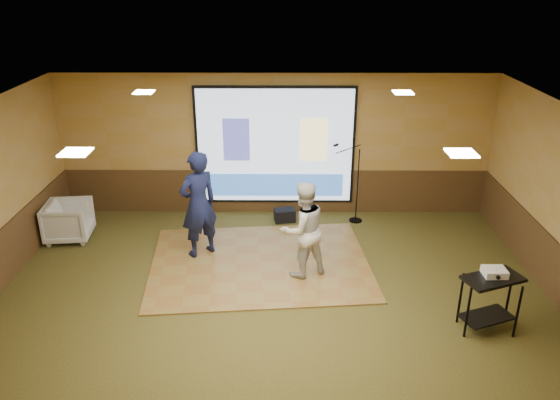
{
  "coord_description": "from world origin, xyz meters",
  "views": [
    {
      "loc": [
        0.18,
        -7.42,
        4.9
      ],
      "look_at": [
        0.12,
        1.05,
        1.3
      ],
      "focal_mm": 35.0,
      "sensor_mm": 36.0,
      "label": 1
    }
  ],
  "objects_px": {
    "dance_floor": "(260,263)",
    "player_left": "(198,204)",
    "player_right": "(303,230)",
    "projector_screen": "(275,148)",
    "av_table": "(490,294)",
    "projector": "(495,272)",
    "banquet_chair": "(69,221)",
    "duffel_bag": "(285,215)",
    "mic_stand": "(354,199)"
  },
  "relations": [
    {
      "from": "banquet_chair",
      "to": "av_table",
      "type": "bearing_deg",
      "value": -117.43
    },
    {
      "from": "player_right",
      "to": "av_table",
      "type": "relative_size",
      "value": 1.91
    },
    {
      "from": "player_left",
      "to": "av_table",
      "type": "relative_size",
      "value": 2.24
    },
    {
      "from": "player_right",
      "to": "player_left",
      "type": "bearing_deg",
      "value": -47.81
    },
    {
      "from": "dance_floor",
      "to": "projector",
      "type": "height_order",
      "value": "projector"
    },
    {
      "from": "dance_floor",
      "to": "banquet_chair",
      "type": "bearing_deg",
      "value": 165.61
    },
    {
      "from": "player_right",
      "to": "duffel_bag",
      "type": "distance_m",
      "value": 2.34
    },
    {
      "from": "player_left",
      "to": "projector",
      "type": "bearing_deg",
      "value": 116.35
    },
    {
      "from": "dance_floor",
      "to": "av_table",
      "type": "height_order",
      "value": "av_table"
    },
    {
      "from": "banquet_chair",
      "to": "duffel_bag",
      "type": "distance_m",
      "value": 4.3
    },
    {
      "from": "dance_floor",
      "to": "banquet_chair",
      "type": "distance_m",
      "value": 3.9
    },
    {
      "from": "av_table",
      "to": "projector_screen",
      "type": "bearing_deg",
      "value": 126.98
    },
    {
      "from": "projector",
      "to": "duffel_bag",
      "type": "distance_m",
      "value": 4.8
    },
    {
      "from": "player_left",
      "to": "banquet_chair",
      "type": "bearing_deg",
      "value": -51.12
    },
    {
      "from": "player_left",
      "to": "projector",
      "type": "height_order",
      "value": "player_left"
    },
    {
      "from": "projector",
      "to": "mic_stand",
      "type": "xyz_separation_m",
      "value": [
        -1.53,
        3.69,
        -0.44
      ]
    },
    {
      "from": "duffel_bag",
      "to": "player_left",
      "type": "bearing_deg",
      "value": -136.36
    },
    {
      "from": "projector_screen",
      "to": "projector",
      "type": "xyz_separation_m",
      "value": [
        3.18,
        -4.13,
        -0.54
      ]
    },
    {
      "from": "projector_screen",
      "to": "av_table",
      "type": "xyz_separation_m",
      "value": [
        3.15,
        -4.18,
        -0.87
      ]
    },
    {
      "from": "banquet_chair",
      "to": "duffel_bag",
      "type": "bearing_deg",
      "value": -84.09
    },
    {
      "from": "player_left",
      "to": "av_table",
      "type": "height_order",
      "value": "player_left"
    },
    {
      "from": "projector",
      "to": "player_right",
      "type": "bearing_deg",
      "value": 149.63
    },
    {
      "from": "mic_stand",
      "to": "projector_screen",
      "type": "bearing_deg",
      "value": 171.1
    },
    {
      "from": "projector_screen",
      "to": "mic_stand",
      "type": "height_order",
      "value": "projector_screen"
    },
    {
      "from": "projector",
      "to": "mic_stand",
      "type": "height_order",
      "value": "mic_stand"
    },
    {
      "from": "dance_floor",
      "to": "player_right",
      "type": "xyz_separation_m",
      "value": [
        0.75,
        -0.39,
        0.86
      ]
    },
    {
      "from": "player_right",
      "to": "duffel_bag",
      "type": "height_order",
      "value": "player_right"
    },
    {
      "from": "dance_floor",
      "to": "player_left",
      "type": "distance_m",
      "value": 1.53
    },
    {
      "from": "player_right",
      "to": "dance_floor",
      "type": "bearing_deg",
      "value": -53.95
    },
    {
      "from": "projector_screen",
      "to": "player_left",
      "type": "height_order",
      "value": "projector_screen"
    },
    {
      "from": "player_left",
      "to": "player_right",
      "type": "xyz_separation_m",
      "value": [
        1.85,
        -0.72,
        -0.15
      ]
    },
    {
      "from": "player_left",
      "to": "player_right",
      "type": "relative_size",
      "value": 1.17
    },
    {
      "from": "player_left",
      "to": "av_table",
      "type": "bearing_deg",
      "value": 115.66
    },
    {
      "from": "mic_stand",
      "to": "duffel_bag",
      "type": "height_order",
      "value": "mic_stand"
    },
    {
      "from": "player_right",
      "to": "duffel_bag",
      "type": "bearing_deg",
      "value": -108.77
    },
    {
      "from": "mic_stand",
      "to": "banquet_chair",
      "type": "height_order",
      "value": "mic_stand"
    },
    {
      "from": "player_right",
      "to": "av_table",
      "type": "xyz_separation_m",
      "value": [
        2.64,
        -1.53,
        -0.27
      ]
    },
    {
      "from": "mic_stand",
      "to": "banquet_chair",
      "type": "distance_m",
      "value": 5.71
    },
    {
      "from": "dance_floor",
      "to": "projector",
      "type": "distance_m",
      "value": 4.0
    },
    {
      "from": "player_right",
      "to": "banquet_chair",
      "type": "bearing_deg",
      "value": -43.29
    },
    {
      "from": "dance_floor",
      "to": "banquet_chair",
      "type": "relative_size",
      "value": 4.61
    },
    {
      "from": "projector",
      "to": "mic_stand",
      "type": "distance_m",
      "value": 4.02
    },
    {
      "from": "player_left",
      "to": "mic_stand",
      "type": "relative_size",
      "value": 1.16
    },
    {
      "from": "projector_screen",
      "to": "duffel_bag",
      "type": "height_order",
      "value": "projector_screen"
    },
    {
      "from": "projector",
      "to": "banquet_chair",
      "type": "relative_size",
      "value": 0.38
    },
    {
      "from": "dance_floor",
      "to": "duffel_bag",
      "type": "relative_size",
      "value": 9.11
    },
    {
      "from": "projector_screen",
      "to": "player_left",
      "type": "bearing_deg",
      "value": -124.92
    },
    {
      "from": "projector_screen",
      "to": "projector",
      "type": "distance_m",
      "value": 5.23
    },
    {
      "from": "av_table",
      "to": "dance_floor",
      "type": "bearing_deg",
      "value": 150.45
    },
    {
      "from": "dance_floor",
      "to": "mic_stand",
      "type": "height_order",
      "value": "mic_stand"
    }
  ]
}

